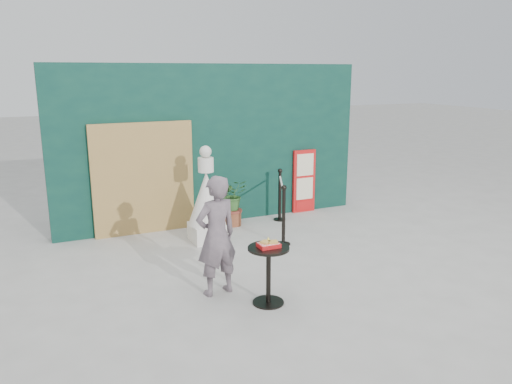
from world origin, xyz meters
name	(u,v)px	position (x,y,z in m)	size (l,w,h in m)	color
ground	(291,279)	(0.00, 0.00, 0.00)	(60.00, 60.00, 0.00)	#ADAAA5
back_wall	(213,145)	(0.00, 3.15, 1.50)	(6.00, 0.30, 3.00)	#0A2E29
bamboo_fence	(144,179)	(-1.40, 2.94, 1.00)	(1.80, 0.08, 2.00)	tan
woman	(216,236)	(-1.12, 0.00, 0.80)	(0.58, 0.38, 1.59)	slate
menu_board	(304,181)	(1.90, 2.95, 0.65)	(0.50, 0.07, 1.30)	red
statue	(207,203)	(-0.54, 2.05, 0.68)	(0.65, 0.65, 1.66)	silver
cafe_table	(268,266)	(-0.63, -0.55, 0.50)	(0.52, 0.52, 0.75)	black
food_basket	(269,244)	(-0.63, -0.55, 0.79)	(0.26, 0.19, 0.11)	red
planter	(233,199)	(0.20, 2.69, 0.52)	(0.52, 0.45, 0.89)	brown
stanchion_barrier	(282,205)	(0.86, 1.97, 0.49)	(0.84, 1.54, 1.03)	black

